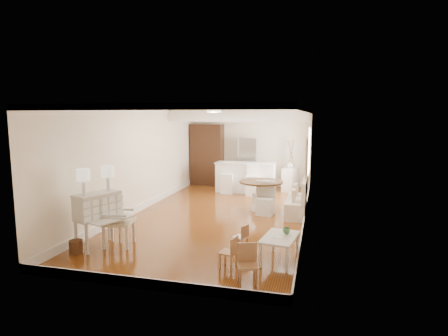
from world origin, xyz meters
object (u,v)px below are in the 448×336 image
at_px(secretary_bureau, 98,220).
at_px(kids_chair_c, 248,265).
at_px(sideboard, 291,179).
at_px(kids_chair_b, 241,237).
at_px(bar_stool_right, 252,180).
at_px(slip_chair_far, 261,194).
at_px(gustavian_armchair, 119,221).
at_px(slip_chair_near, 266,198).
at_px(bar_stool_left, 228,178).
at_px(kids_table, 280,249).
at_px(kids_chair_a, 228,252).
at_px(pantry_cabinet, 207,155).
at_px(breakfast_counter, 245,177).
at_px(fridge, 256,163).
at_px(dining_table, 261,196).
at_px(wicker_basket, 76,247).

bearing_deg(secretary_bureau, kids_chair_c, 4.74).
bearing_deg(sideboard, kids_chair_b, -80.50).
height_order(kids_chair_c, bar_stool_right, bar_stool_right).
bearing_deg(secretary_bureau, sideboard, 85.06).
xyz_separation_m(secretary_bureau, slip_chair_far, (2.68, 3.90, -0.13)).
xyz_separation_m(gustavian_armchair, sideboard, (2.93, 6.59, -0.11)).
relative_size(slip_chair_near, bar_stool_left, 0.84).
xyz_separation_m(kids_table, kids_chair_a, (-0.83, -0.53, 0.06)).
bearing_deg(pantry_cabinet, breakfast_counter, -32.43).
bearing_deg(gustavian_armchair, pantry_cabinet, -9.24).
distance_m(pantry_cabinet, fridge, 1.92).
bearing_deg(kids_table, kids_chair_b, 152.20).
height_order(bar_stool_left, fridge, fridge).
relative_size(kids_table, bar_stool_right, 0.89).
height_order(breakfast_counter, bar_stool_left, bar_stool_left).
xyz_separation_m(secretary_bureau, kids_chair_a, (2.77, -0.37, -0.27)).
distance_m(breakfast_counter, pantry_cabinet, 2.11).
bearing_deg(kids_chair_b, secretary_bureau, -55.35).
bearing_deg(slip_chair_far, sideboard, -131.24).
bearing_deg(kids_table, kids_chair_c, -109.18).
distance_m(dining_table, slip_chair_near, 0.48).
xyz_separation_m(bar_stool_right, pantry_cabinet, (-2.03, 1.57, 0.63)).
height_order(secretary_bureau, dining_table, secretary_bureau).
relative_size(kids_chair_a, kids_chair_b, 1.13).
bearing_deg(slip_chair_near, kids_table, -68.12).
height_order(gustavian_armchair, kids_chair_a, gustavian_armchair).
distance_m(bar_stool_left, fridge, 1.60).
height_order(slip_chair_far, fridge, fridge).
bearing_deg(sideboard, secretary_bureau, -101.79).
bearing_deg(fridge, kids_chair_c, -81.47).
height_order(slip_chair_far, bar_stool_left, bar_stool_left).
distance_m(secretary_bureau, bar_stool_right, 6.02).
bearing_deg(wicker_basket, fridge, 73.63).
bearing_deg(kids_chair_c, breakfast_counter, 85.02).
relative_size(gustavian_armchair, kids_chair_c, 1.59).
distance_m(kids_table, fridge, 7.22).
distance_m(kids_chair_a, kids_chair_c, 0.72).
bearing_deg(slip_chair_near, bar_stool_right, 117.61).
distance_m(kids_chair_c, fridge, 8.22).
height_order(slip_chair_near, pantry_cabinet, pantry_cabinet).
relative_size(kids_chair_a, kids_chair_c, 0.89).
bearing_deg(sideboard, gustavian_armchair, -99.78).
xyz_separation_m(breakfast_counter, pantry_cabinet, (-1.70, 1.08, 0.63)).
distance_m(kids_chair_c, bar_stool_right, 6.67).
bearing_deg(dining_table, wicker_basket, -125.06).
bearing_deg(bar_stool_right, kids_chair_b, -87.89).
bearing_deg(bar_stool_right, sideboard, 38.64).
bearing_deg(bar_stool_left, dining_table, -53.55).
xyz_separation_m(wicker_basket, kids_chair_a, (3.00, 0.05, 0.16)).
height_order(gustavian_armchair, sideboard, gustavian_armchair).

